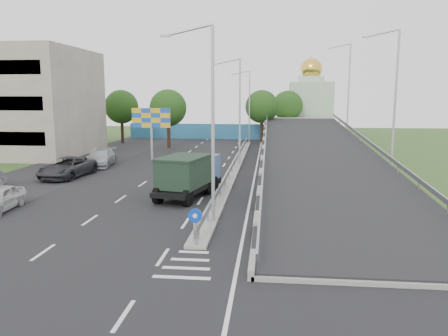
# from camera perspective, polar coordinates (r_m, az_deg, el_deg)

# --- Properties ---
(ground) EXTENTS (160.00, 160.00, 0.00)m
(ground) POSITION_cam_1_polar(r_m,az_deg,el_deg) (17.78, -4.93, -12.88)
(ground) COLOR #2D4C1E
(ground) RESTS_ON ground
(road_surface) EXTENTS (26.00, 90.00, 0.04)m
(road_surface) POSITION_cam_1_polar(r_m,az_deg,el_deg) (37.28, -3.68, -1.03)
(road_surface) COLOR black
(road_surface) RESTS_ON ground
(parking_strip) EXTENTS (8.00, 90.00, 0.05)m
(parking_strip) POSITION_cam_1_polar(r_m,az_deg,el_deg) (41.47, -21.68, -0.62)
(parking_strip) COLOR black
(parking_strip) RESTS_ON ground
(median) EXTENTS (1.00, 44.00, 0.20)m
(median) POSITION_cam_1_polar(r_m,az_deg,el_deg) (40.81, 1.42, 0.04)
(median) COLOR gray
(median) RESTS_ON ground
(overpass_ramp) EXTENTS (10.00, 50.00, 3.50)m
(overpass_ramp) POSITION_cam_1_polar(r_m,az_deg,el_deg) (40.68, 12.02, 2.16)
(overpass_ramp) COLOR gray
(overpass_ramp) RESTS_ON ground
(median_guardrail) EXTENTS (0.09, 44.00, 0.71)m
(median_guardrail) POSITION_cam_1_polar(r_m,az_deg,el_deg) (40.71, 1.42, 0.94)
(median_guardrail) COLOR gray
(median_guardrail) RESTS_ON median
(sign_bollard) EXTENTS (0.64, 0.23, 1.67)m
(sign_bollard) POSITION_cam_1_polar(r_m,az_deg,el_deg) (19.45, -3.76, -7.66)
(sign_bollard) COLOR black
(sign_bollard) RESTS_ON median
(lamp_post_near) EXTENTS (2.74, 0.18, 10.08)m
(lamp_post_near) POSITION_cam_1_polar(r_m,az_deg,el_deg) (22.38, -1.95, 7.03)
(lamp_post_near) COLOR #B2B5B7
(lamp_post_near) RESTS_ON median
(lamp_post_mid) EXTENTS (2.74, 0.18, 10.08)m
(lamp_post_mid) POSITION_cam_1_polar(r_m,az_deg,el_deg) (42.27, 1.82, 8.14)
(lamp_post_mid) COLOR #B2B5B7
(lamp_post_mid) RESTS_ON median
(lamp_post_far) EXTENTS (2.74, 0.18, 10.08)m
(lamp_post_far) POSITION_cam_1_polar(r_m,az_deg,el_deg) (62.23, 3.18, 8.53)
(lamp_post_far) COLOR #B2B5B7
(lamp_post_far) RESTS_ON median
(blue_wall) EXTENTS (30.00, 0.50, 2.40)m
(blue_wall) POSITION_cam_1_polar(r_m,az_deg,el_deg) (68.75, -0.04, 4.78)
(blue_wall) COLOR teal
(blue_wall) RESTS_ON ground
(church) EXTENTS (7.00, 7.00, 13.80)m
(church) POSITION_cam_1_polar(r_m,az_deg,el_deg) (76.46, 11.20, 8.15)
(church) COLOR #B2CCAD
(church) RESTS_ON ground
(billboard) EXTENTS (4.00, 0.24, 5.50)m
(billboard) POSITION_cam_1_polar(r_m,az_deg,el_deg) (45.87, -9.50, 6.08)
(billboard) COLOR #B2B5B7
(billboard) RESTS_ON ground
(tree_left_mid) EXTENTS (4.80, 4.80, 7.60)m
(tree_left_mid) POSITION_cam_1_polar(r_m,az_deg,el_deg) (57.69, -7.31, 7.78)
(tree_left_mid) COLOR black
(tree_left_mid) RESTS_ON ground
(tree_median_far) EXTENTS (4.80, 4.80, 7.60)m
(tree_median_far) POSITION_cam_1_polar(r_m,az_deg,el_deg) (64.17, 4.96, 7.97)
(tree_median_far) COLOR black
(tree_median_far) RESTS_ON ground
(tree_left_far) EXTENTS (4.80, 4.80, 7.60)m
(tree_left_far) POSITION_cam_1_polar(r_m,az_deg,el_deg) (64.73, -13.26, 7.77)
(tree_left_far) COLOR black
(tree_left_far) RESTS_ON ground
(tree_ramp_far) EXTENTS (4.80, 4.80, 7.60)m
(tree_ramp_far) POSITION_cam_1_polar(r_m,az_deg,el_deg) (71.22, 8.32, 8.05)
(tree_ramp_far) COLOR black
(tree_ramp_far) RESTS_ON ground
(dump_truck) EXTENTS (3.77, 6.84, 2.86)m
(dump_truck) POSITION_cam_1_polar(r_m,az_deg,el_deg) (29.38, -4.60, -0.73)
(dump_truck) COLOR black
(dump_truck) RESTS_ON ground
(parked_car_c) EXTENTS (3.24, 6.24, 1.68)m
(parked_car_c) POSITION_cam_1_polar(r_m,az_deg,el_deg) (38.64, -19.78, 0.07)
(parked_car_c) COLOR #2B2B2F
(parked_car_c) RESTS_ON ground
(parked_car_d) EXTENTS (2.98, 5.74, 1.59)m
(parked_car_d) POSITION_cam_1_polar(r_m,az_deg,el_deg) (43.78, -15.81, 1.25)
(parked_car_d) COLOR #A0A4A8
(parked_car_d) RESTS_ON ground
(parked_car_e) EXTENTS (2.12, 4.61, 1.53)m
(parked_car_e) POSITION_cam_1_polar(r_m,az_deg,el_deg) (46.81, -15.94, 1.71)
(parked_car_e) COLOR beige
(parked_car_e) RESTS_ON ground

